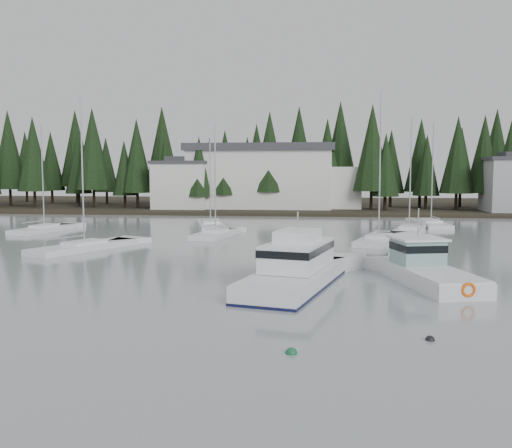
{
  "coord_description": "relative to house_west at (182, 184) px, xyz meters",
  "views": [
    {
      "loc": [
        5.57,
        -15.14,
        6.74
      ],
      "look_at": [
        0.25,
        30.49,
        2.5
      ],
      "focal_mm": 40.0,
      "sensor_mm": 36.0,
      "label": 1
    }
  ],
  "objects": [
    {
      "name": "sailboat_1",
      "position": [
        10.01,
        -25.89,
        -4.61
      ],
      "size": [
        5.5,
        10.82,
        11.08
      ],
      "rotation": [
        0.0,
        0.0,
        1.84
      ],
      "color": "silver",
      "rests_on": "ground"
    },
    {
      "name": "lobster_boat_teal",
      "position": [
        29.88,
        -59.13,
        -4.05
      ],
      "size": [
        5.4,
        9.66,
        5.09
      ],
      "rotation": [
        0.0,
        0.0,
        1.82
      ],
      "color": "silver",
      "rests_on": "ground"
    },
    {
      "name": "sailboat_9",
      "position": [
        12.55,
        -36.04,
        -4.59
      ],
      "size": [
        4.14,
        8.95,
        12.57
      ],
      "rotation": [
        0.0,
        0.0,
        1.41
      ],
      "color": "silver",
      "rests_on": "ground"
    },
    {
      "name": "ground",
      "position": [
        18.0,
        -79.0,
        -4.65
      ],
      "size": [
        260.0,
        260.0,
        0.0
      ],
      "primitive_type": "plane",
      "color": "gray",
      "rests_on": "ground"
    },
    {
      "name": "mooring_buoy_dark",
      "position": [
        27.92,
        -71.19,
        -4.65
      ],
      "size": [
        0.38,
        0.38,
        0.38
      ],
      "primitive_type": "sphere",
      "color": "black",
      "rests_on": "ground"
    },
    {
      "name": "sailboat_11",
      "position": [
        28.96,
        -39.01,
        -4.57
      ],
      "size": [
        5.56,
        10.14,
        14.9
      ],
      "rotation": [
        0.0,
        0.0,
        1.28
      ],
      "color": "silver",
      "rests_on": "ground"
    },
    {
      "name": "runabout_1",
      "position": [
        30.02,
        -48.07,
        -4.52
      ],
      "size": [
        2.96,
        6.02,
        1.42
      ],
      "rotation": [
        0.0,
        0.0,
        1.44
      ],
      "color": "silver",
      "rests_on": "ground"
    },
    {
      "name": "mooring_buoy_green",
      "position": [
        22.49,
        -73.5,
        -4.65
      ],
      "size": [
        0.46,
        0.46,
        0.46
      ],
      "primitive_type": "sphere",
      "color": "#145933",
      "rests_on": "ground"
    },
    {
      "name": "house_west",
      "position": [
        0.0,
        0.0,
        0.0
      ],
      "size": [
        9.54,
        7.42,
        8.75
      ],
      "color": "silver",
      "rests_on": "ground"
    },
    {
      "name": "cabin_cruiser_center",
      "position": [
        22.05,
        -60.95,
        -3.89
      ],
      "size": [
        6.36,
        12.35,
        5.08
      ],
      "rotation": [
        0.0,
        0.0,
        1.33
      ],
      "color": "silver",
      "rests_on": "ground"
    },
    {
      "name": "sailboat_0",
      "position": [
        33.14,
        -30.0,
        -4.59
      ],
      "size": [
        5.19,
        10.0,
        13.12
      ],
      "rotation": [
        0.0,
        0.0,
        1.3
      ],
      "color": "silver",
      "rests_on": "ground"
    },
    {
      "name": "sailboat_4",
      "position": [
        37.03,
        -21.62,
        -4.59
      ],
      "size": [
        3.52,
        10.31,
        13.2
      ],
      "rotation": [
        0.0,
        0.0,
        1.63
      ],
      "color": "silver",
      "rests_on": "ground"
    },
    {
      "name": "harbor_inn",
      "position": [
        15.04,
        3.34,
        1.12
      ],
      "size": [
        29.5,
        11.5,
        10.9
      ],
      "color": "silver",
      "rests_on": "ground"
    },
    {
      "name": "conifer_treeline",
      "position": [
        18.0,
        7.0,
        -4.65
      ],
      "size": [
        200.0,
        22.0,
        20.0
      ],
      "primitive_type": null,
      "color": "black",
      "rests_on": "ground"
    },
    {
      "name": "sailboat_8",
      "position": [
        -7.64,
        -33.28,
        -4.59
      ],
      "size": [
        4.34,
        9.6,
        12.52
      ],
      "rotation": [
        0.0,
        0.0,
        1.39
      ],
      "color": "silver",
      "rests_on": "ground"
    },
    {
      "name": "far_shore_land",
      "position": [
        18.0,
        18.0,
        -4.65
      ],
      "size": [
        240.0,
        54.0,
        1.0
      ],
      "primitive_type": "cube",
      "color": "black",
      "rests_on": "ground"
    },
    {
      "name": "sailboat_6",
      "position": [
        3.13,
        -47.26,
        -4.59
      ],
      "size": [
        6.95,
        10.82,
        13.59
      ],
      "rotation": [
        0.0,
        0.0,
        1.15
      ],
      "color": "silver",
      "rests_on": "ground"
    }
  ]
}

